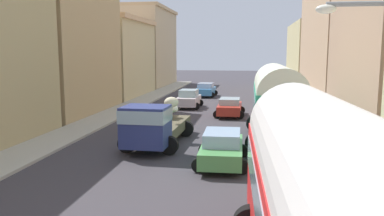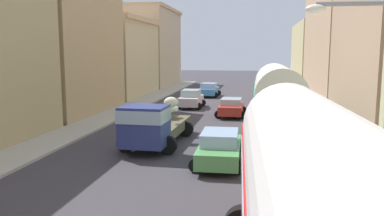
% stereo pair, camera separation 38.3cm
% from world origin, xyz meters
% --- Properties ---
extents(ground_plane, '(154.00, 154.00, 0.00)m').
position_xyz_m(ground_plane, '(0.00, 27.00, 0.00)').
color(ground_plane, '#3C383E').
extents(sidewalk_left, '(2.50, 70.00, 0.14)m').
position_xyz_m(sidewalk_left, '(-7.25, 27.00, 0.07)').
color(sidewalk_left, '#B0AE9F').
rests_on(sidewalk_left, ground).
extents(sidewalk_right, '(2.50, 70.00, 0.14)m').
position_xyz_m(sidewalk_right, '(7.25, 27.00, 0.07)').
color(sidewalk_right, gray).
rests_on(sidewalk_right, ground).
extents(building_left_2, '(4.59, 11.26, 12.30)m').
position_xyz_m(building_left_2, '(-10.59, 29.24, 6.17)').
color(building_left_2, tan).
rests_on(building_left_2, ground).
extents(building_left_3, '(6.14, 12.24, 8.51)m').
position_xyz_m(building_left_3, '(-11.29, 41.54, 4.28)').
color(building_left_3, '#CFB986').
rests_on(building_left_3, ground).
extents(building_left_4, '(5.47, 13.75, 11.06)m').
position_xyz_m(building_left_4, '(-10.98, 55.14, 5.55)').
color(building_left_4, tan).
rests_on(building_left_4, ground).
extents(building_right_3, '(5.22, 14.73, 13.05)m').
position_xyz_m(building_right_3, '(10.87, 35.65, 6.56)').
color(building_right_3, tan).
rests_on(building_right_3, ground).
extents(building_right_4, '(5.26, 14.74, 8.45)m').
position_xyz_m(building_right_4, '(11.13, 51.36, 4.23)').
color(building_right_4, '#CDBF87').
rests_on(building_right_4, ground).
extents(parked_bus_0, '(3.59, 9.76, 4.00)m').
position_xyz_m(parked_bus_0, '(4.72, 6.85, 2.20)').
color(parked_bus_0, red).
rests_on(parked_bus_0, ground).
extents(parked_bus_1, '(3.29, 8.49, 4.16)m').
position_xyz_m(parked_bus_1, '(4.75, 21.48, 2.30)').
color(parked_bus_1, '#299A73').
rests_on(parked_bus_1, ground).
extents(cargo_truck_0, '(3.12, 6.88, 2.44)m').
position_xyz_m(cargo_truck_0, '(-1.47, 19.27, 1.23)').
color(cargo_truck_0, navy).
rests_on(cargo_truck_0, ground).
extents(car_0, '(2.32, 3.71, 1.60)m').
position_xyz_m(car_0, '(-2.00, 33.69, 0.79)').
color(car_0, silver).
rests_on(car_0, ground).
extents(car_1, '(2.48, 4.01, 1.49)m').
position_xyz_m(car_1, '(-1.52, 42.55, 0.75)').
color(car_1, '#428CD0').
rests_on(car_1, ground).
extents(car_2, '(2.39, 4.18, 1.46)m').
position_xyz_m(car_2, '(2.16, 16.75, 0.74)').
color(car_2, '#509A50').
rests_on(car_2, ground).
extents(car_3, '(2.31, 3.90, 1.37)m').
position_xyz_m(car_3, '(1.80, 29.67, 0.71)').
color(car_3, red).
rests_on(car_3, ground).
extents(streetlamp_near, '(1.91, 0.28, 5.97)m').
position_xyz_m(streetlamp_near, '(6.22, 9.32, 3.63)').
color(streetlamp_near, gray).
rests_on(streetlamp_near, ground).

